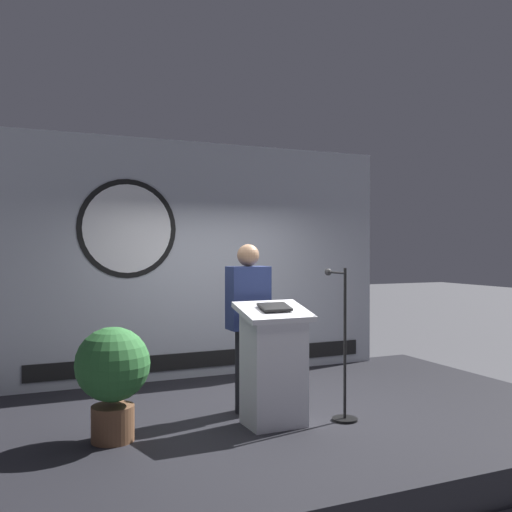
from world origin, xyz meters
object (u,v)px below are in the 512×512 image
podium (274,366)px  microphone_stand (342,367)px  speaker_person (248,326)px  potted_plant (113,372)px

podium → microphone_stand: size_ratio=0.78×
speaker_person → podium: bearing=-84.1°
podium → microphone_stand: (0.67, -0.11, -0.05)m
podium → speaker_person: 0.57m
potted_plant → speaker_person: bearing=13.2°
podium → speaker_person: speaker_person is taller
podium → speaker_person: bearing=95.9°
podium → potted_plant: bearing=173.7°
speaker_person → microphone_stand: bearing=-39.2°
speaker_person → microphone_stand: (0.72, -0.59, -0.36)m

